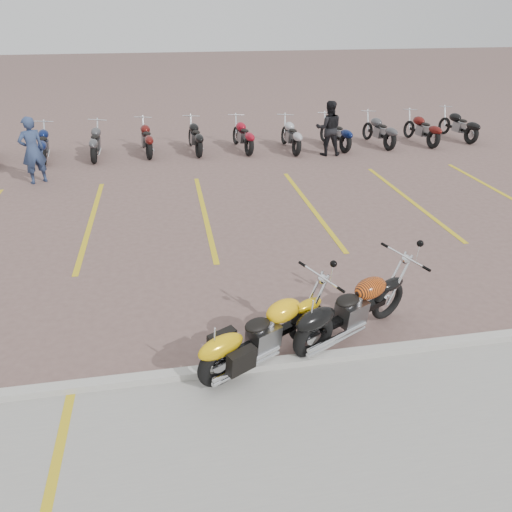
{
  "coord_description": "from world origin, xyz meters",
  "views": [
    {
      "loc": [
        -0.8,
        -7.47,
        4.62
      ],
      "look_at": [
        0.57,
        0.03,
        0.75
      ],
      "focal_mm": 35.0,
      "sensor_mm": 36.0,
      "label": 1
    }
  ],
  "objects_px": {
    "person_b": "(329,128)",
    "person_a": "(32,150)",
    "yellow_cruiser": "(261,335)",
    "flame_cruiser": "(349,312)"
  },
  "relations": [
    {
      "from": "yellow_cruiser",
      "to": "person_b",
      "type": "relative_size",
      "value": 1.14
    },
    {
      "from": "yellow_cruiser",
      "to": "flame_cruiser",
      "type": "height_order",
      "value": "flame_cruiser"
    },
    {
      "from": "yellow_cruiser",
      "to": "flame_cruiser",
      "type": "xyz_separation_m",
      "value": [
        1.41,
        0.34,
        0.01
      ]
    },
    {
      "from": "flame_cruiser",
      "to": "person_b",
      "type": "xyz_separation_m",
      "value": [
        2.88,
        10.09,
        0.42
      ]
    },
    {
      "from": "yellow_cruiser",
      "to": "person_a",
      "type": "xyz_separation_m",
      "value": [
        -4.8,
        9.08,
        0.48
      ]
    },
    {
      "from": "person_b",
      "to": "person_a",
      "type": "bearing_deg",
      "value": 19.09
    },
    {
      "from": "person_a",
      "to": "person_b",
      "type": "bearing_deg",
      "value": 158.74
    },
    {
      "from": "yellow_cruiser",
      "to": "person_a",
      "type": "height_order",
      "value": "person_a"
    },
    {
      "from": "flame_cruiser",
      "to": "person_a",
      "type": "bearing_deg",
      "value": 98.98
    },
    {
      "from": "flame_cruiser",
      "to": "person_a",
      "type": "height_order",
      "value": "person_a"
    }
  ]
}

